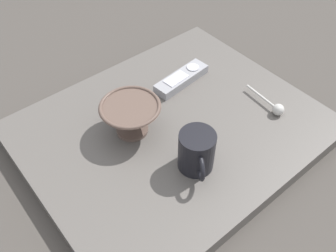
{
  "coord_description": "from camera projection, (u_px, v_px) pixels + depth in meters",
  "views": [
    {
      "loc": [
        0.38,
        0.44,
        0.66
      ],
      "look_at": [
        0.02,
        0.01,
        0.06
      ],
      "focal_mm": 38.74,
      "sensor_mm": 36.0,
      "label": 1
    }
  ],
  "objects": [
    {
      "name": "cereal_bowl",
      "position": [
        131.0,
        117.0,
        0.81
      ],
      "size": [
        0.14,
        0.14,
        0.08
      ],
      "color": "brown",
      "rests_on": "table"
    },
    {
      "name": "tv_remote_near",
      "position": [
        181.0,
        79.0,
        0.95
      ],
      "size": [
        0.17,
        0.06,
        0.03
      ],
      "color": "#9E9EA3",
      "rests_on": "table"
    },
    {
      "name": "teaspoon",
      "position": [
        276.0,
        108.0,
        0.87
      ],
      "size": [
        0.03,
        0.12,
        0.03
      ],
      "color": "silver",
      "rests_on": "table"
    },
    {
      "name": "ground_plane",
      "position": [
        172.0,
        136.0,
        0.88
      ],
      "size": [
        6.0,
        6.0,
        0.0
      ],
      "primitive_type": "plane",
      "color": "#47423D"
    },
    {
      "name": "coffee_mug",
      "position": [
        197.0,
        152.0,
        0.74
      ],
      "size": [
        0.08,
        0.1,
        0.09
      ],
      "color": "black",
      "rests_on": "table"
    },
    {
      "name": "table",
      "position": [
        172.0,
        130.0,
        0.87
      ],
      "size": [
        0.67,
        0.55,
        0.04
      ],
      "color": "#5B5651",
      "rests_on": "ground"
    }
  ]
}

